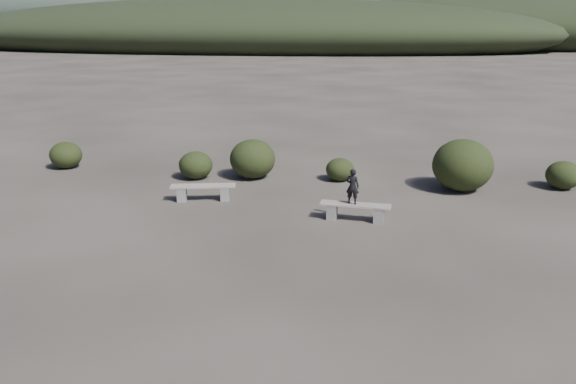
# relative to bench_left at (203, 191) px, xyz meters

# --- Properties ---
(ground) EXTENTS (1200.00, 1200.00, 0.00)m
(ground) POSITION_rel_bench_left_xyz_m (3.14, -5.76, -0.28)
(ground) COLOR #2E2924
(ground) RESTS_ON ground
(bench_left) EXTENTS (1.91, 0.84, 0.47)m
(bench_left) POSITION_rel_bench_left_xyz_m (0.00, 0.00, 0.00)
(bench_left) COLOR slate
(bench_left) RESTS_ON ground
(bench_right) EXTENTS (1.85, 0.47, 0.46)m
(bench_right) POSITION_rel_bench_left_xyz_m (4.45, -0.93, -0.00)
(bench_right) COLOR slate
(bench_right) RESTS_ON ground
(seated_person) EXTENTS (0.37, 0.27, 0.94)m
(seated_person) POSITION_rel_bench_left_xyz_m (4.36, -0.93, 0.64)
(seated_person) COLOR black
(seated_person) RESTS_ON bench_right
(shrub_a) EXTENTS (1.11, 1.11, 0.91)m
(shrub_a) POSITION_rel_bench_left_xyz_m (-1.00, 2.24, 0.17)
(shrub_a) COLOR black
(shrub_a) RESTS_ON ground
(shrub_b) EXTENTS (1.51, 1.51, 1.29)m
(shrub_b) POSITION_rel_bench_left_xyz_m (0.83, 2.66, 0.36)
(shrub_b) COLOR black
(shrub_b) RESTS_ON ground
(shrub_c) EXTENTS (0.93, 0.93, 0.75)m
(shrub_c) POSITION_rel_bench_left_xyz_m (3.72, 2.83, 0.09)
(shrub_c) COLOR black
(shrub_c) RESTS_ON ground
(shrub_d) EXTENTS (1.82, 1.82, 1.60)m
(shrub_d) POSITION_rel_bench_left_xyz_m (7.49, 2.39, 0.51)
(shrub_d) COLOR black
(shrub_d) RESTS_ON ground
(shrub_e) EXTENTS (1.05, 1.05, 0.87)m
(shrub_e) POSITION_rel_bench_left_xyz_m (10.62, 3.12, 0.15)
(shrub_e) COLOR black
(shrub_e) RESTS_ON ground
(shrub_f) EXTENTS (1.11, 1.11, 0.94)m
(shrub_f) POSITION_rel_bench_left_xyz_m (-5.98, 2.75, 0.19)
(shrub_f) COLOR black
(shrub_f) RESTS_ON ground
(mountain_ridges) EXTENTS (500.00, 400.00, 56.00)m
(mountain_ridges) POSITION_rel_bench_left_xyz_m (-4.34, 333.30, 10.55)
(mountain_ridges) COLOR black
(mountain_ridges) RESTS_ON ground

